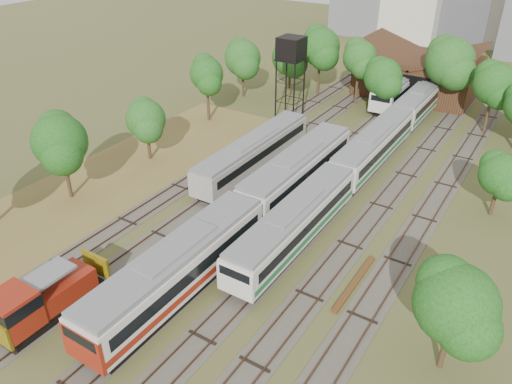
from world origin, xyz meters
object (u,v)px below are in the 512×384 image
Objects in this scene: railcar_red_set at (247,213)px; railcar_green_set at (374,147)px; shunter_locomotive at (39,301)px; water_tower at (291,51)px.

railcar_red_set reaches higher than railcar_green_set.
shunter_locomotive is (-10.00, -34.15, -0.27)m from railcar_green_set.
shunter_locomotive is 0.77× the size of water_tower.
shunter_locomotive is at bearing -110.91° from railcar_red_set.
shunter_locomotive is at bearing -106.32° from railcar_green_set.
railcar_red_set is 27.65m from water_tower.
water_tower is (-3.87, 40.65, 7.17)m from shunter_locomotive.
railcar_green_set is 16.80m from water_tower.
railcar_green_set reaches higher than shunter_locomotive.
railcar_red_set is at bearing -102.24° from railcar_green_set.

